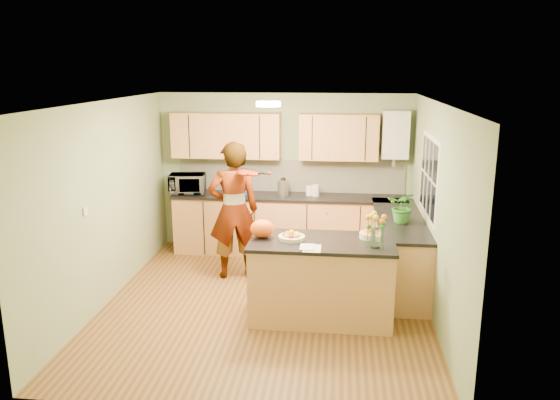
# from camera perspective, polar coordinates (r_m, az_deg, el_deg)

# --- Properties ---
(floor) EXTENTS (4.50, 4.50, 0.00)m
(floor) POSITION_cam_1_polar(r_m,az_deg,el_deg) (6.99, -1.44, -10.73)
(floor) COLOR brown
(floor) RESTS_ON ground
(ceiling) EXTENTS (4.00, 4.50, 0.02)m
(ceiling) POSITION_cam_1_polar(r_m,az_deg,el_deg) (6.37, -1.58, 10.18)
(ceiling) COLOR white
(ceiling) RESTS_ON wall_back
(wall_back) EXTENTS (4.00, 0.02, 2.50)m
(wall_back) POSITION_cam_1_polar(r_m,az_deg,el_deg) (8.75, 0.48, 2.92)
(wall_back) COLOR gray
(wall_back) RESTS_ON floor
(wall_front) EXTENTS (4.00, 0.02, 2.50)m
(wall_front) POSITION_cam_1_polar(r_m,az_deg,el_deg) (4.46, -5.46, -8.02)
(wall_front) COLOR gray
(wall_front) RESTS_ON floor
(wall_left) EXTENTS (0.02, 4.50, 2.50)m
(wall_left) POSITION_cam_1_polar(r_m,az_deg,el_deg) (7.12, -17.68, -0.29)
(wall_left) COLOR gray
(wall_left) RESTS_ON floor
(wall_right) EXTENTS (0.02, 4.50, 2.50)m
(wall_right) POSITION_cam_1_polar(r_m,az_deg,el_deg) (6.61, 15.94, -1.22)
(wall_right) COLOR gray
(wall_right) RESTS_ON floor
(back_counter) EXTENTS (3.64, 0.62, 0.94)m
(back_counter) POSITION_cam_1_polar(r_m,az_deg,el_deg) (8.63, 0.93, -2.55)
(back_counter) COLOR #C2824D
(back_counter) RESTS_ON floor
(right_counter) EXTENTS (0.62, 2.24, 0.94)m
(right_counter) POSITION_cam_1_polar(r_m,az_deg,el_deg) (7.60, 12.28, -5.19)
(right_counter) COLOR #C2824D
(right_counter) RESTS_ON floor
(splashback) EXTENTS (3.60, 0.02, 0.52)m
(splashback) POSITION_cam_1_polar(r_m,az_deg,el_deg) (8.74, 1.13, 2.57)
(splashback) COLOR silver
(splashback) RESTS_ON back_counter
(upper_cabinets) EXTENTS (3.20, 0.34, 0.70)m
(upper_cabinets) POSITION_cam_1_polar(r_m,az_deg,el_deg) (8.51, -0.81, 6.70)
(upper_cabinets) COLOR #C2824D
(upper_cabinets) RESTS_ON wall_back
(boiler) EXTENTS (0.40, 0.30, 0.86)m
(boiler) POSITION_cam_1_polar(r_m,az_deg,el_deg) (8.49, 11.95, 6.71)
(boiler) COLOR silver
(boiler) RESTS_ON wall_back
(window_right) EXTENTS (0.01, 1.30, 1.05)m
(window_right) POSITION_cam_1_polar(r_m,az_deg,el_deg) (7.12, 15.27, 2.36)
(window_right) COLOR silver
(window_right) RESTS_ON wall_right
(light_switch) EXTENTS (0.02, 0.09, 0.09)m
(light_switch) POSITION_cam_1_polar(r_m,az_deg,el_deg) (6.57, -19.67, -1.13)
(light_switch) COLOR silver
(light_switch) RESTS_ON wall_left
(ceiling_lamp) EXTENTS (0.30, 0.30, 0.07)m
(ceiling_lamp) POSITION_cam_1_polar(r_m,az_deg,el_deg) (6.67, -1.22, 10.01)
(ceiling_lamp) COLOR #FFEABF
(ceiling_lamp) RESTS_ON ceiling
(peninsula_island) EXTENTS (1.67, 0.85, 0.95)m
(peninsula_island) POSITION_cam_1_polar(r_m,az_deg,el_deg) (6.46, 4.33, -8.26)
(peninsula_island) COLOR #C2824D
(peninsula_island) RESTS_ON floor
(fruit_dish) EXTENTS (0.31, 0.31, 0.11)m
(fruit_dish) POSITION_cam_1_polar(r_m,az_deg,el_deg) (6.30, 1.22, -3.77)
(fruit_dish) COLOR #F3E2C2
(fruit_dish) RESTS_ON peninsula_island
(orange_bowl) EXTENTS (0.24, 0.24, 0.14)m
(orange_bowl) POSITION_cam_1_polar(r_m,az_deg,el_deg) (6.43, 9.37, -3.46)
(orange_bowl) COLOR #F3E2C2
(orange_bowl) RESTS_ON peninsula_island
(flower_vase) EXTENTS (0.26, 0.26, 0.47)m
(flower_vase) POSITION_cam_1_polar(r_m,az_deg,el_deg) (6.05, 10.09, -2.08)
(flower_vase) COLOR silver
(flower_vase) RESTS_ON peninsula_island
(orange_bag) EXTENTS (0.32, 0.29, 0.21)m
(orange_bag) POSITION_cam_1_polar(r_m,az_deg,el_deg) (6.37, -1.87, -3.00)
(orange_bag) COLOR #FD5514
(orange_bag) RESTS_ON peninsula_island
(papers) EXTENTS (0.20, 0.27, 0.01)m
(papers) POSITION_cam_1_polar(r_m,az_deg,el_deg) (6.02, 3.35, -5.05)
(papers) COLOR silver
(papers) RESTS_ON peninsula_island
(violinist) EXTENTS (0.81, 0.65, 1.93)m
(violinist) POSITION_cam_1_polar(r_m,az_deg,el_deg) (7.56, -4.85, -1.10)
(violinist) COLOR tan
(violinist) RESTS_ON floor
(violin) EXTENTS (0.65, 0.56, 0.16)m
(violin) POSITION_cam_1_polar(r_m,az_deg,el_deg) (7.19, -3.71, 2.85)
(violin) COLOR #511605
(violin) RESTS_ON violinist
(microwave) EXTENTS (0.59, 0.44, 0.30)m
(microwave) POSITION_cam_1_polar(r_m,az_deg,el_deg) (8.77, -9.67, 1.70)
(microwave) COLOR silver
(microwave) RESTS_ON back_counter
(blue_box) EXTENTS (0.27, 0.20, 0.22)m
(blue_box) POSITION_cam_1_polar(r_m,az_deg,el_deg) (8.58, -4.28, 1.29)
(blue_box) COLOR navy
(blue_box) RESTS_ON back_counter
(kettle) EXTENTS (0.18, 0.18, 0.33)m
(kettle) POSITION_cam_1_polar(r_m,az_deg,el_deg) (8.51, 0.32, 1.40)
(kettle) COLOR #B2B2B6
(kettle) RESTS_ON back_counter
(jar_cream) EXTENTS (0.12, 0.12, 0.16)m
(jar_cream) POSITION_cam_1_polar(r_m,az_deg,el_deg) (8.51, 3.07, 1.00)
(jar_cream) COLOR #F3E2C2
(jar_cream) RESTS_ON back_counter
(jar_white) EXTENTS (0.13, 0.13, 0.18)m
(jar_white) POSITION_cam_1_polar(r_m,az_deg,el_deg) (8.48, 3.74, 1.01)
(jar_white) COLOR silver
(jar_white) RESTS_ON back_counter
(potted_plant) EXTENTS (0.48, 0.46, 0.43)m
(potted_plant) POSITION_cam_1_polar(r_m,az_deg,el_deg) (7.16, 12.76, -0.68)
(potted_plant) COLOR #347D29
(potted_plant) RESTS_ON right_counter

